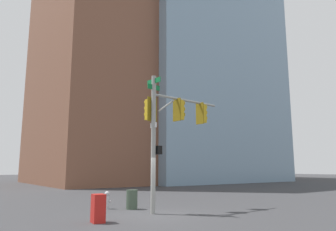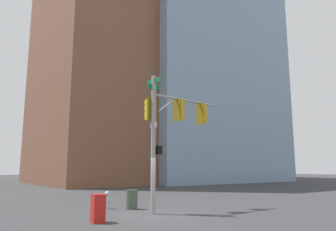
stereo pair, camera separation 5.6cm
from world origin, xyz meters
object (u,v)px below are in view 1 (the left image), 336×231
newspaper_box (98,208)px  signal_pole_assembly (170,121)px  fire_hydrant (107,199)px  litter_bin (132,199)px

newspaper_box → signal_pole_assembly: bearing=20.2°
fire_hydrant → litter_bin: litter_bin is taller
signal_pole_assembly → newspaper_box: 5.59m
signal_pole_assembly → newspaper_box: (-4.02, -0.88, -3.78)m
litter_bin → fire_hydrant: bearing=137.9°
fire_hydrant → newspaper_box: (-2.07, -3.63, 0.05)m
fire_hydrant → litter_bin: bearing=-42.1°
signal_pole_assembly → litter_bin: 4.39m
signal_pole_assembly → fire_hydrant: (-1.94, 2.75, -3.84)m
litter_bin → newspaper_box: 4.10m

